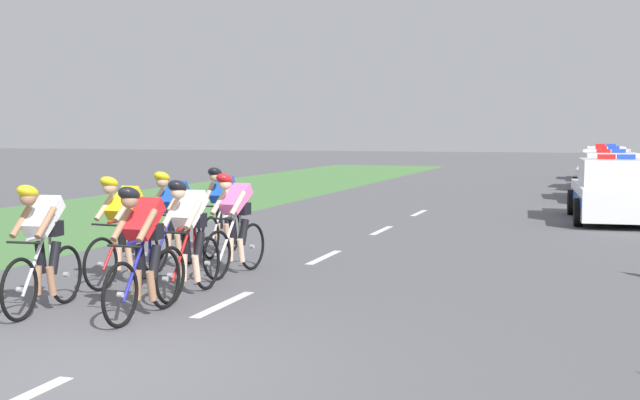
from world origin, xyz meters
name	(u,v)px	position (x,y,z in m)	size (l,w,h in m)	color
ground_plane	(81,371)	(0.00, 0.00, 0.00)	(160.00, 160.00, 0.00)	#56565B
grass_verge	(138,208)	(-7.80, 14.00, 0.00)	(7.00, 60.00, 0.01)	#4C7F42
lane_markings_centre	(324,257)	(0.00, 7.00, 0.00)	(0.14, 17.60, 0.01)	white
cyclist_lead	(42,246)	(-1.83, 1.91, 0.79)	(0.45, 1.72, 1.56)	black
cyclist_second	(142,250)	(-0.55, 2.02, 0.79)	(0.42, 1.72, 1.56)	black
cyclist_third	(122,229)	(-1.89, 3.73, 0.79)	(0.44, 1.72, 1.56)	black
cyclist_fourth	(188,236)	(-0.62, 3.27, 0.79)	(0.42, 1.72, 1.56)	black
cyclist_fifth	(172,219)	(-1.88, 5.15, 0.79)	(0.43, 1.72, 1.56)	black
cyclist_sixth	(234,223)	(-0.73, 4.94, 0.79)	(0.46, 1.72, 1.56)	black
cyclist_seventh	(221,210)	(-1.76, 6.68, 0.79)	(0.43, 1.72, 1.56)	black
police_car_nearest	(615,193)	(4.81, 14.55, 0.68)	(2.26, 4.52, 1.59)	white
police_car_second	(610,179)	(4.81, 20.74, 0.68)	(2.29, 4.54, 1.59)	white
police_car_third	(607,170)	(4.80, 26.38, 0.68)	(2.25, 4.52, 1.59)	white
police_car_furthest	(605,165)	(4.81, 32.08, 0.68)	(2.08, 4.44, 1.59)	white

